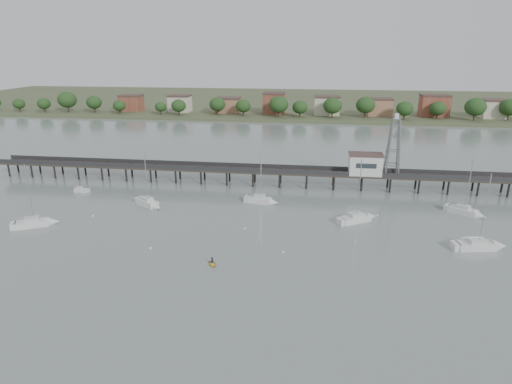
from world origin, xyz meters
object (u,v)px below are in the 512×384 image
sailboat_e (468,212)px  sailboat_f (264,201)px  pier (267,171)px  sailboat_a (40,223)px  yellow_dinghy (212,265)px  white_tender (81,190)px  sailboat_b (151,204)px  sailboat_c (361,218)px  sailboat_d (484,246)px  lattice_tower (393,147)px

sailboat_e → sailboat_f: size_ratio=1.06×
pier → sailboat_f: 14.56m
sailboat_a → yellow_dinghy: bearing=-44.8°
sailboat_e → white_tender: sailboat_e is taller
white_tender → sailboat_b: bearing=-15.0°
white_tender → yellow_dinghy: size_ratio=1.71×
sailboat_f → yellow_dinghy: sailboat_f is taller
pier → sailboat_c: size_ratio=10.55×
sailboat_a → yellow_dinghy: sailboat_a is taller
pier → sailboat_a: 54.60m
sailboat_f → sailboat_b: bearing=-156.1°
yellow_dinghy → sailboat_a: bearing=132.9°
yellow_dinghy → sailboat_f: bearing=50.3°
sailboat_b → sailboat_c: bearing=31.0°
sailboat_e → sailboat_c: bearing=-128.0°
sailboat_e → sailboat_a: sailboat_a is taller
pier → yellow_dinghy: (-4.13, -45.14, -3.79)m
pier → sailboat_b: bearing=-140.9°
pier → sailboat_b: (-24.53, -19.96, -3.15)m
sailboat_b → sailboat_c: 46.87m
pier → sailboat_e: bearing=-18.9°
sailboat_d → pier: bearing=133.3°
lattice_tower → sailboat_c: 26.07m
sailboat_d → sailboat_f: (-42.31, 18.38, 0.01)m
sailboat_f → white_tender: size_ratio=3.20×
pier → sailboat_c: sailboat_c is taller
sailboat_c → white_tender: sailboat_c is taller
sailboat_c → sailboat_a: bearing=158.6°
sailboat_f → white_tender: sailboat_f is taller
lattice_tower → sailboat_e: 23.60m
pier → sailboat_e: size_ratio=11.42×
lattice_tower → sailboat_b: bearing=-160.4°
white_tender → sailboat_f: bearing=2.8°
sailboat_d → sailboat_f: size_ratio=1.21×
sailboat_c → sailboat_d: bearing=-58.3°
sailboat_a → yellow_dinghy: 40.48m
sailboat_b → sailboat_e: (70.29, 4.33, -0.00)m
sailboat_e → sailboat_a: size_ratio=0.96×
sailboat_c → yellow_dinghy: bearing=-170.3°
sailboat_d → yellow_dinghy: sailboat_d is taller
sailboat_c → sailboat_e: bearing=-16.2°
sailboat_e → white_tender: bearing=-145.5°
sailboat_c → sailboat_d: size_ratio=0.95×
sailboat_b → sailboat_e: sailboat_e is taller
lattice_tower → sailboat_e: (14.27, -15.63, -10.46)m
sailboat_f → pier: bearing=104.5°
sailboat_a → yellow_dinghy: size_ratio=6.06×
sailboat_a → white_tender: bearing=69.3°
lattice_tower → sailboat_f: (-30.65, -14.19, -10.45)m
lattice_tower → sailboat_a: bearing=-155.7°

